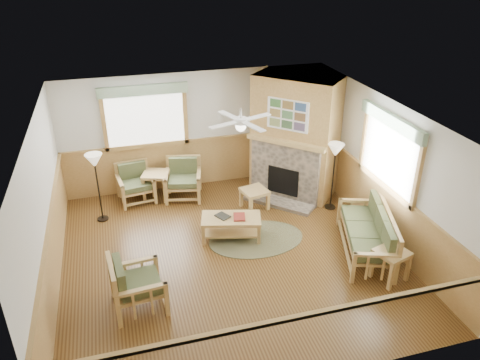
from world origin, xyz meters
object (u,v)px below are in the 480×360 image
object	(u,v)px
sofa	(366,232)
footstool	(254,199)
floor_lamp_right	(333,177)
end_table_chairs	(157,185)
armchair_back_left	(136,184)
armchair_back_right	(183,180)
coffee_table	(231,227)
end_table_sofa	(390,265)
armchair_left	(138,283)
floor_lamp_left	(98,188)

from	to	relation	value
sofa	footstool	distance (m)	2.58
floor_lamp_right	footstool	bearing A→B (deg)	164.62
end_table_chairs	sofa	bearing A→B (deg)	-42.39
end_table_chairs	floor_lamp_right	bearing A→B (deg)	-22.56
armchair_back_left	armchair_back_right	size ratio (longest dim) A/B	0.96
coffee_table	footstool	xyz separation A→B (m)	(0.78, 0.97, -0.00)
end_table_sofa	sofa	bearing A→B (deg)	90.99
armchair_back_right	end_table_chairs	size ratio (longest dim) A/B	1.41
armchair_left	end_table_chairs	world-z (taller)	armchair_left
armchair_back_right	footstool	size ratio (longest dim) A/B	1.70
armchair_back_left	floor_lamp_right	bearing A→B (deg)	-28.24
sofa	end_table_chairs	bearing A→B (deg)	-113.18
armchair_back_left	end_table_chairs	xyz separation A→B (m)	(0.45, 0.00, -0.11)
floor_lamp_left	floor_lamp_right	distance (m)	4.86
armchair_back_left	floor_lamp_right	xyz separation A→B (m)	(4.02, -1.48, 0.34)
sofa	end_table_sofa	size ratio (longest dim) A/B	3.34
end_table_sofa	footstool	xyz separation A→B (m)	(-1.49, 2.93, -0.06)
armchair_left	coffee_table	bearing A→B (deg)	-57.18
end_table_sofa	footstool	world-z (taller)	end_table_sofa
armchair_back_left	end_table_chairs	bearing A→B (deg)	-8.00
sofa	end_table_chairs	world-z (taller)	sofa
armchair_back_left	end_table_sofa	bearing A→B (deg)	-53.39
coffee_table	end_table_sofa	size ratio (longest dim) A/B	2.00
armchair_back_right	floor_lamp_left	distance (m)	1.89
footstool	floor_lamp_left	xyz separation A→B (m)	(-3.19, 0.41, 0.52)
end_table_chairs	footstool	size ratio (longest dim) A/B	1.21
armchair_back_right	footstool	bearing A→B (deg)	-20.30
coffee_table	floor_lamp_right	bearing A→B (deg)	27.34
armchair_back_left	armchair_left	bearing A→B (deg)	-101.98
armchair_back_right	end_table_sofa	xyz separation A→B (m)	(2.88, -3.84, -0.15)
armchair_back_left	floor_lamp_left	xyz separation A→B (m)	(-0.76, -0.63, 0.33)
armchair_back_left	footstool	distance (m)	2.65
armchair_left	floor_lamp_left	bearing A→B (deg)	5.07
armchair_back_left	floor_lamp_left	world-z (taller)	floor_lamp_left
armchair_left	end_table_sofa	bearing A→B (deg)	-101.83
armchair_left	armchair_back_right	bearing A→B (deg)	-26.05
armchair_left	floor_lamp_left	world-z (taller)	floor_lamp_left
end_table_sofa	footstool	bearing A→B (deg)	117.00
armchair_left	coffee_table	xyz separation A→B (m)	(1.89, 1.48, -0.22)
coffee_table	end_table_chairs	bearing A→B (deg)	135.56
floor_lamp_left	coffee_table	bearing A→B (deg)	-29.76
floor_lamp_right	armchair_left	bearing A→B (deg)	-154.80
armchair_back_left	coffee_table	xyz separation A→B (m)	(1.65, -2.01, -0.19)
sofa	floor_lamp_right	distance (m)	1.70
end_table_sofa	floor_lamp_left	size ratio (longest dim) A/B	0.38
armchair_left	end_table_chairs	size ratio (longest dim) A/B	1.43
armchair_back_left	end_table_sofa	world-z (taller)	armchair_back_left
armchair_left	armchair_back_left	bearing A→B (deg)	-9.20
end_table_chairs	floor_lamp_left	distance (m)	1.44
end_table_chairs	armchair_back_right	bearing A→B (deg)	-12.36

